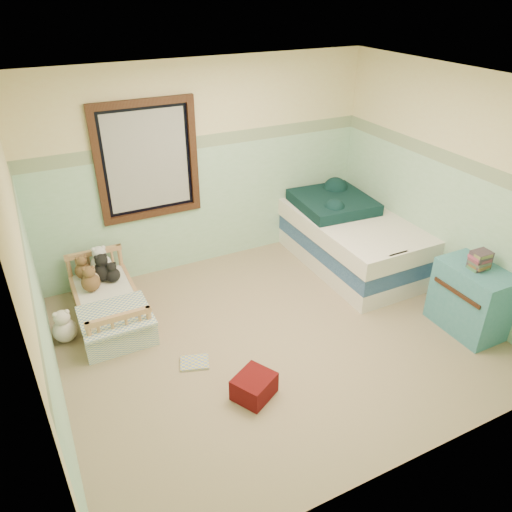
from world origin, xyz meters
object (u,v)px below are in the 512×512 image
toddler_bed_frame (110,312)px  dresser (471,299)px  plush_floor_cream (65,330)px  floor_book (195,363)px  twin_bed_frame (345,253)px  red_pillow (254,386)px  plush_floor_tan (96,346)px

toddler_bed_frame → dresser: dresser is taller
plush_floor_cream → floor_book: plush_floor_cream is taller
twin_bed_frame → red_pillow: twin_bed_frame is taller
plush_floor_cream → twin_bed_frame: 3.50m
plush_floor_cream → red_pillow: size_ratio=0.72×
plush_floor_tan → floor_book: plush_floor_tan is taller
plush_floor_tan → twin_bed_frame: size_ratio=0.10×
plush_floor_tan → red_pillow: bearing=-45.7°
dresser → red_pillow: dresser is taller
twin_bed_frame → dresser: dresser is taller
twin_bed_frame → red_pillow: size_ratio=6.16×
toddler_bed_frame → twin_bed_frame: size_ratio=0.60×
red_pillow → plush_floor_cream: bearing=132.0°
dresser → floor_book: bearing=165.0°
dresser → plush_floor_tan: bearing=160.1°
twin_bed_frame → floor_book: 2.64m
toddler_bed_frame → plush_floor_cream: size_ratio=5.19×
toddler_bed_frame → floor_book: (0.57, -1.09, -0.07)m
twin_bed_frame → dresser: size_ratio=2.88×
plush_floor_tan → dresser: dresser is taller
plush_floor_cream → red_pillow: plush_floor_cream is taller
plush_floor_tan → toddler_bed_frame: bearing=65.6°
dresser → floor_book: size_ratio=2.70×
red_pillow → floor_book: size_ratio=1.26×
plush_floor_cream → plush_floor_tan: plush_floor_cream is taller
dresser → floor_book: dresser is taller
twin_bed_frame → dresser: bearing=-79.7°
plush_floor_cream → red_pillow: bearing=-48.0°
plush_floor_tan → twin_bed_frame: (3.26, 0.43, 0.00)m
twin_bed_frame → toddler_bed_frame: bearing=178.0°
plush_floor_tan → dresser: 3.81m
plush_floor_cream → floor_book: (1.05, -0.92, -0.11)m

